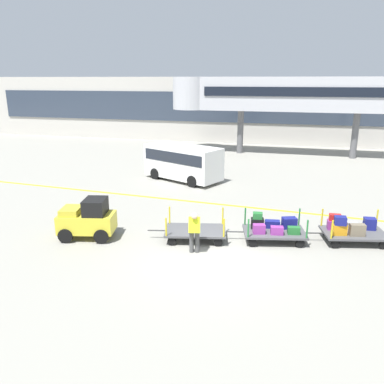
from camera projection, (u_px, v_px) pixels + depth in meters
ground_plane at (210, 258)px, 13.39m from camera, size 120.00×120.00×0.00m
apron_lead_line at (165, 199)px, 19.98m from camera, size 21.67×1.69×0.01m
terminal_building at (269, 110)px, 36.62m from camera, size 59.24×2.51×6.16m
jet_bridge at (276, 94)px, 30.38m from camera, size 18.19×3.00×6.12m
baggage_tug at (88, 219)px, 14.88m from camera, size 2.29×1.61×1.58m
baggage_cart_lead at (195, 231)px, 14.83m from camera, size 3.09×1.86×1.10m
baggage_cart_middle at (274, 228)px, 14.72m from camera, size 3.09×1.86×1.10m
baggage_cart_tail at (351, 229)px, 14.55m from camera, size 3.09×1.86×1.12m
baggage_handler at (194, 230)px, 13.51m from camera, size 0.49×0.50×1.56m
shuttle_van at (183, 160)px, 23.33m from camera, size 5.15×3.74×2.10m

